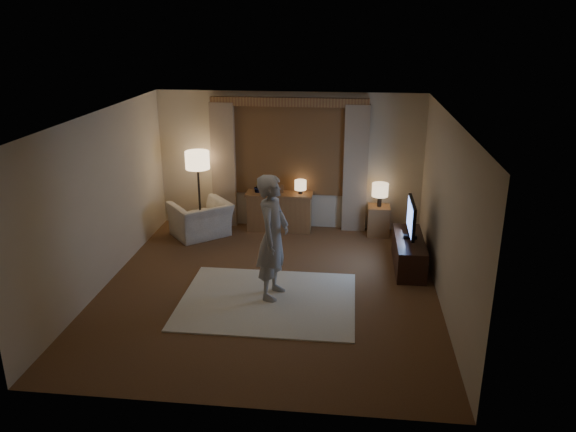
# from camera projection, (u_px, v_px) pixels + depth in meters

# --- Properties ---
(room) EXTENTS (5.04, 5.54, 2.64)m
(room) POSITION_uv_depth(u_px,v_px,m) (273.00, 194.00, 8.49)
(room) COLOR brown
(room) RESTS_ON ground
(rug) EXTENTS (2.50, 2.00, 0.02)m
(rug) POSITION_uv_depth(u_px,v_px,m) (268.00, 300.00, 8.09)
(rug) COLOR beige
(rug) RESTS_ON floor
(sideboard) EXTENTS (1.20, 0.40, 0.70)m
(sideboard) POSITION_uv_depth(u_px,v_px,m) (279.00, 212.00, 10.71)
(sideboard) COLOR brown
(sideboard) RESTS_ON floor
(picture_frame) EXTENTS (0.16, 0.02, 0.20)m
(picture_frame) POSITION_uv_depth(u_px,v_px,m) (279.00, 190.00, 10.56)
(picture_frame) COLOR brown
(picture_frame) RESTS_ON sideboard
(plant) EXTENTS (0.17, 0.13, 0.30)m
(plant) POSITION_uv_depth(u_px,v_px,m) (258.00, 187.00, 10.59)
(plant) COLOR #999999
(plant) RESTS_ON sideboard
(table_lamp_sideboard) EXTENTS (0.22, 0.22, 0.30)m
(table_lamp_sideboard) POSITION_uv_depth(u_px,v_px,m) (300.00, 186.00, 10.49)
(table_lamp_sideboard) COLOR black
(table_lamp_sideboard) RESTS_ON sideboard
(floor_lamp) EXTENTS (0.45, 0.45, 1.54)m
(floor_lamp) POSITION_uv_depth(u_px,v_px,m) (198.00, 165.00, 10.38)
(floor_lamp) COLOR black
(floor_lamp) RESTS_ON floor
(armchair) EXTENTS (1.32, 1.31, 0.65)m
(armchair) POSITION_uv_depth(u_px,v_px,m) (201.00, 219.00, 10.42)
(armchair) COLOR beige
(armchair) RESTS_ON floor
(side_table) EXTENTS (0.40, 0.40, 0.56)m
(side_table) POSITION_uv_depth(u_px,v_px,m) (378.00, 221.00, 10.49)
(side_table) COLOR brown
(side_table) RESTS_ON floor
(table_lamp_side) EXTENTS (0.30, 0.30, 0.44)m
(table_lamp_side) POSITION_uv_depth(u_px,v_px,m) (380.00, 190.00, 10.29)
(table_lamp_side) COLOR black
(table_lamp_side) RESTS_ON side_table
(tv_stand) EXTENTS (0.45, 1.40, 0.50)m
(tv_stand) POSITION_uv_depth(u_px,v_px,m) (409.00, 253.00, 9.13)
(tv_stand) COLOR black
(tv_stand) RESTS_ON floor
(tv) EXTENTS (0.21, 0.87, 0.63)m
(tv) POSITION_uv_depth(u_px,v_px,m) (411.00, 218.00, 8.93)
(tv) COLOR black
(tv) RESTS_ON tv_stand
(person) EXTENTS (0.55, 0.74, 1.82)m
(person) POSITION_uv_depth(u_px,v_px,m) (273.00, 237.00, 7.93)
(person) COLOR #B8B2AA
(person) RESTS_ON rug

